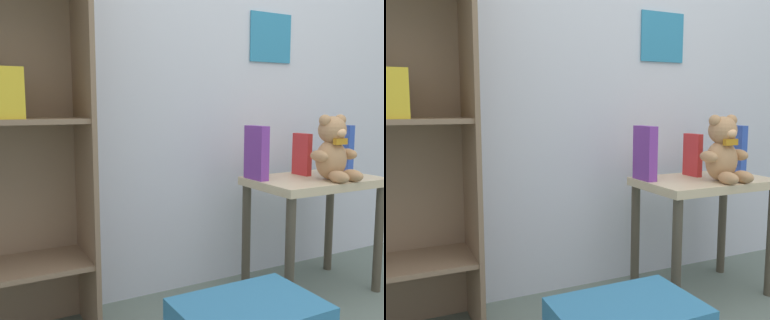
% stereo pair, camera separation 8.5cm
% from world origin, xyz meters
% --- Properties ---
extents(wall_back, '(4.80, 0.07, 2.50)m').
position_xyz_m(wall_back, '(0.00, 1.29, 1.25)').
color(wall_back, silver).
rests_on(wall_back, ground_plane).
extents(display_table, '(0.58, 0.36, 0.53)m').
position_xyz_m(display_table, '(0.34, 0.96, 0.44)').
color(display_table, beige).
rests_on(display_table, ground_plane).
extents(teddy_bear, '(0.22, 0.20, 0.29)m').
position_xyz_m(teddy_bear, '(0.37, 0.88, 0.66)').
color(teddy_bear, tan).
rests_on(teddy_bear, display_table).
extents(book_standing_purple, '(0.04, 0.13, 0.24)m').
position_xyz_m(book_standing_purple, '(0.08, 1.04, 0.65)').
color(book_standing_purple, purple).
rests_on(book_standing_purple, display_table).
extents(book_standing_red, '(0.03, 0.10, 0.19)m').
position_xyz_m(book_standing_red, '(0.34, 1.04, 0.63)').
color(book_standing_red, red).
rests_on(book_standing_red, display_table).
extents(book_standing_blue, '(0.04, 0.12, 0.23)m').
position_xyz_m(book_standing_blue, '(0.60, 1.04, 0.65)').
color(book_standing_blue, '#2D51B7').
rests_on(book_standing_blue, display_table).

